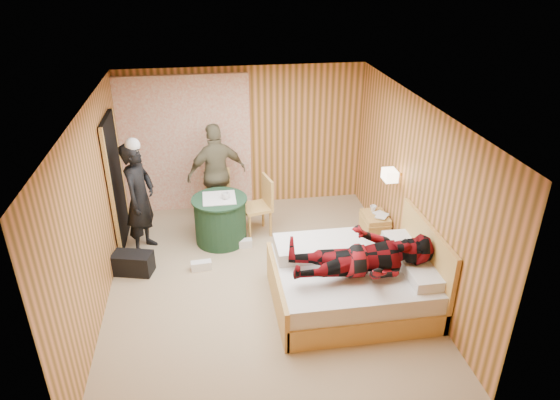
{
  "coord_description": "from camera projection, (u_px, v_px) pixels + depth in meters",
  "views": [
    {
      "loc": [
        -0.63,
        -5.8,
        4.16
      ],
      "look_at": [
        0.31,
        0.39,
        1.05
      ],
      "focal_mm": 32.0,
      "sensor_mm": 36.0,
      "label": 1
    }
  ],
  "objects": [
    {
      "name": "doorway",
      "position": [
        116.0,
        183.0,
        7.57
      ],
      "size": [
        0.06,
        0.9,
        2.05
      ],
      "primitive_type": "cube",
      "color": "black",
      "rests_on": "floor"
    },
    {
      "name": "curtain",
      "position": [
        186.0,
        145.0,
        8.55
      ],
      "size": [
        2.2,
        0.08,
        2.4
      ],
      "primitive_type": "cube",
      "color": "silver",
      "rests_on": "floor"
    },
    {
      "name": "man_at_table",
      "position": [
        217.0,
        174.0,
        8.3
      ],
      "size": [
        1.09,
        0.69,
        1.72
      ],
      "primitive_type": "imported",
      "rotation": [
        0.0,
        0.0,
        3.43
      ],
      "color": "brown",
      "rests_on": "floor"
    },
    {
      "name": "floor",
      "position": [
        262.0,
        280.0,
        7.07
      ],
      "size": [
        4.2,
        5.0,
        0.01
      ],
      "primitive_type": "cube",
      "color": "tan",
      "rests_on": "ground"
    },
    {
      "name": "duffel_bag",
      "position": [
        133.0,
        263.0,
        7.17
      ],
      "size": [
        0.61,
        0.43,
        0.32
      ],
      "primitive_type": "cube",
      "rotation": [
        0.0,
        0.0,
        -0.26
      ],
      "color": "black",
      "rests_on": "floor"
    },
    {
      "name": "sneaker_right",
      "position": [
        243.0,
        243.0,
        7.83
      ],
      "size": [
        0.29,
        0.12,
        0.13
      ],
      "primitive_type": "cube",
      "rotation": [
        0.0,
        0.0,
        -0.01
      ],
      "color": "silver",
      "rests_on": "floor"
    },
    {
      "name": "sneaker_left",
      "position": [
        201.0,
        265.0,
        7.28
      ],
      "size": [
        0.3,
        0.14,
        0.13
      ],
      "primitive_type": "cube",
      "rotation": [
        0.0,
        0.0,
        0.07
      ],
      "color": "silver",
      "rests_on": "floor"
    },
    {
      "name": "wall_back",
      "position": [
        244.0,
        138.0,
        8.73
      ],
      "size": [
        4.2,
        0.02,
        2.5
      ],
      "primitive_type": "cube",
      "color": "#D78652",
      "rests_on": "floor"
    },
    {
      "name": "book_upper",
      "position": [
        377.0,
        215.0,
        7.71
      ],
      "size": [
        0.27,
        0.28,
        0.02
      ],
      "primitive_type": "imported",
      "rotation": [
        0.0,
        0.0,
        -0.65
      ],
      "color": "silver",
      "rests_on": "nightstand"
    },
    {
      "name": "wall_left",
      "position": [
        94.0,
        212.0,
        6.23
      ],
      "size": [
        0.02,
        5.0,
        2.5
      ],
      "primitive_type": "cube",
      "color": "#D78652",
      "rests_on": "floor"
    },
    {
      "name": "cup_nightstand",
      "position": [
        373.0,
        208.0,
        7.86
      ],
      "size": [
        0.12,
        0.12,
        0.09
      ],
      "primitive_type": "imported",
      "rotation": [
        0.0,
        0.0,
        0.23
      ],
      "color": "silver",
      "rests_on": "nightstand"
    },
    {
      "name": "round_table",
      "position": [
        220.0,
        219.0,
        7.87
      ],
      "size": [
        0.87,
        0.87,
        0.77
      ],
      "color": "#1B3B28",
      "rests_on": "floor"
    },
    {
      "name": "wall_lamp",
      "position": [
        390.0,
        175.0,
        7.15
      ],
      "size": [
        0.26,
        0.24,
        0.16
      ],
      "color": "gold",
      "rests_on": "wall_right"
    },
    {
      "name": "cup_table",
      "position": [
        226.0,
        196.0,
        7.64
      ],
      "size": [
        0.14,
        0.14,
        0.1
      ],
      "primitive_type": "imported",
      "rotation": [
        0.0,
        0.0,
        -0.14
      ],
      "color": "silver",
      "rests_on": "round_table"
    },
    {
      "name": "woman_standing",
      "position": [
        140.0,
        199.0,
        7.42
      ],
      "size": [
        0.61,
        0.74,
        1.75
      ],
      "primitive_type": "imported",
      "rotation": [
        0.0,
        0.0,
        1.23
      ],
      "color": "black",
      "rests_on": "floor"
    },
    {
      "name": "chair_far",
      "position": [
        218.0,
        192.0,
        8.4
      ],
      "size": [
        0.43,
        0.43,
        0.93
      ],
      "rotation": [
        0.0,
        0.0,
        -0.03
      ],
      "color": "#E5BB5E",
      "rests_on": "floor"
    },
    {
      "name": "ceiling",
      "position": [
        259.0,
        108.0,
        5.96
      ],
      "size": [
        4.2,
        5.0,
        0.01
      ],
      "primitive_type": "cube",
      "color": "white",
      "rests_on": "wall_back"
    },
    {
      "name": "man_on_bed",
      "position": [
        365.0,
        248.0,
        6.0
      ],
      "size": [
        0.86,
        0.67,
        1.77
      ],
      "primitive_type": "imported",
      "rotation": [
        0.0,
        1.57,
        0.0
      ],
      "color": "maroon",
      "rests_on": "bed"
    },
    {
      "name": "wall_right",
      "position": [
        414.0,
        191.0,
        6.8
      ],
      "size": [
        0.02,
        5.0,
        2.5
      ],
      "primitive_type": "cube",
      "color": "#D78652",
      "rests_on": "floor"
    },
    {
      "name": "bed",
      "position": [
        354.0,
        282.0,
        6.5
      ],
      "size": [
        2.01,
        1.58,
        1.09
      ],
      "color": "#E5BB5E",
      "rests_on": "floor"
    },
    {
      "name": "chair_near",
      "position": [
        261.0,
        202.0,
        8.03
      ],
      "size": [
        0.53,
        0.53,
        0.97
      ],
      "rotation": [
        0.0,
        0.0,
        -1.35
      ],
      "color": "#E5BB5E",
      "rests_on": "floor"
    },
    {
      "name": "nightstand",
      "position": [
        374.0,
        228.0,
        7.88
      ],
      "size": [
        0.38,
        0.51,
        0.5
      ],
      "color": "#E5BB5E",
      "rests_on": "floor"
    },
    {
      "name": "book_lower",
      "position": [
        377.0,
        216.0,
        7.72
      ],
      "size": [
        0.24,
        0.27,
        0.02
      ],
      "primitive_type": "imported",
      "rotation": [
        0.0,
        0.0,
        0.41
      ],
      "color": "silver",
      "rests_on": "nightstand"
    }
  ]
}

